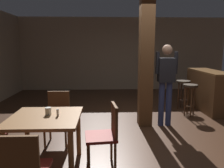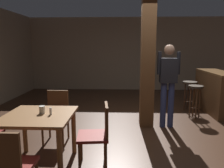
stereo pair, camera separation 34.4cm
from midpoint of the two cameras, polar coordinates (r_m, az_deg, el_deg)
The scene contains 13 objects.
ground_plane at distance 4.49m, azimuth 10.04°, elevation -12.37°, with size 10.80×10.80×0.00m, color #382114.
wall_back at distance 8.65m, azimuth 6.38°, elevation 7.77°, with size 8.00×0.10×2.80m, color gray.
pillar at distance 4.60m, azimuth 11.42°, elevation 6.06°, with size 0.28×0.28×2.80m, color brown.
dining_table at distance 3.17m, azimuth -15.60°, elevation -9.96°, with size 0.93×0.93×0.76m.
chair_north at distance 4.00m, azimuth -11.91°, elevation -7.51°, with size 0.43×0.43×0.89m.
chair_south at distance 2.46m, azimuth -21.66°, elevation -19.26°, with size 0.42×0.42×0.89m.
chair_east at distance 3.09m, azimuth -0.38°, elevation -12.50°, with size 0.46×0.46×0.89m.
napkin_cup at distance 3.16m, azimuth -14.86°, elevation -6.52°, with size 0.08×0.08×0.10m, color silver.
salt_shaker at distance 3.07m, azimuth -12.67°, elevation -6.98°, with size 0.03×0.03×0.10m, color silver.
standing_person at distance 4.66m, azimuth 16.51°, elevation 0.98°, with size 0.47×0.21×1.72m.
bar_counter at distance 6.29m, azimuth 26.31°, elevation -1.76°, with size 0.56×1.67×1.05m.
bar_stool_near at distance 5.54m, azimuth 22.64°, elevation -2.46°, with size 0.34×0.34×0.78m.
bar_stool_mid at distance 6.14m, azimuth 21.15°, elevation -1.18°, with size 0.36×0.36×0.78m.
Camera 2 is at (-0.42, -4.12, 1.67)m, focal length 35.00 mm.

